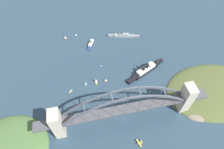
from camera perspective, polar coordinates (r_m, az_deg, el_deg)
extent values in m
plane|color=#283D4C|center=(298.38, 3.40, -12.98)|extent=(1400.00, 1400.00, 0.00)
cube|color=#BCB29E|center=(274.28, -15.91, -13.87)|extent=(13.83, 19.09, 55.65)
cube|color=#BCB29E|center=(302.18, 20.98, -6.52)|extent=(13.83, 19.09, 55.65)
cube|color=#47474C|center=(270.72, 3.71, -10.26)|extent=(170.95, 14.69, 2.40)
cube|color=#47474C|center=(275.67, -20.00, -14.10)|extent=(24.00, 14.69, 2.40)
cube|color=#47474C|center=(308.81, 24.19, -5.44)|extent=(24.00, 14.69, 2.40)
cube|color=#4C515B|center=(260.40, -13.61, -13.90)|extent=(19.80, 1.80, 16.92)
cube|color=#4C515B|center=(247.01, -10.04, -12.08)|extent=(19.49, 1.80, 13.94)
cube|color=#4C515B|center=(237.75, -6.08, -10.36)|extent=(19.10, 1.80, 10.94)
cube|color=#4C515B|center=(232.70, -1.84, -8.86)|extent=(18.62, 1.80, 7.90)
cube|color=#4C515B|center=(231.88, 2.49, -7.64)|extent=(18.07, 1.80, 4.79)
cube|color=#4C515B|center=(235.19, 6.73, -6.79)|extent=(18.07, 1.80, 4.79)
cube|color=#4C515B|center=(242.47, 10.70, -6.33)|extent=(18.62, 1.80, 7.90)
cube|color=#4C515B|center=(253.50, 14.27, -6.26)|extent=(19.10, 1.80, 10.94)
cube|color=#4C515B|center=(268.05, 17.36, -6.53)|extent=(19.49, 1.80, 13.94)
cube|color=#4C515B|center=(285.90, 19.96, -7.09)|extent=(19.80, 1.80, 16.92)
cube|color=#4C515B|center=(266.30, -13.81, -11.33)|extent=(19.80, 1.80, 16.92)
cube|color=#4C515B|center=(253.23, -10.37, -9.42)|extent=(19.49, 1.80, 13.94)
cube|color=#4C515B|center=(244.20, -6.55, -7.66)|extent=(19.10, 1.80, 10.94)
cube|color=#4C515B|center=(239.28, -2.46, -6.14)|extent=(18.62, 1.80, 7.90)
cube|color=#4C515B|center=(238.48, 1.72, -4.96)|extent=(18.07, 1.80, 4.79)
cube|color=#4C515B|center=(241.71, 5.84, -4.17)|extent=(18.07, 1.80, 4.79)
cube|color=#4C515B|center=(248.80, 9.72, -3.81)|extent=(18.62, 1.80, 7.90)
cube|color=#4C515B|center=(259.56, 13.23, -3.85)|extent=(19.10, 1.80, 10.94)
cube|color=#4C515B|center=(273.78, 16.30, -4.25)|extent=(19.49, 1.80, 13.94)
cube|color=#4C515B|center=(291.28, 18.90, -4.94)|extent=(19.80, 1.80, 16.92)
cube|color=#4C515B|center=(271.03, -15.31, -13.52)|extent=(1.40, 13.22, 1.40)
cube|color=#4C515B|center=(244.61, -8.31, -9.80)|extent=(1.40, 13.22, 1.40)
cube|color=#4C515B|center=(234.65, -0.03, -6.79)|extent=(1.40, 13.22, 1.40)
cube|color=#4C515B|center=(241.16, 8.29, -5.16)|extent=(1.40, 13.22, 1.40)
cube|color=#4C515B|center=(262.91, 15.36, -5.12)|extent=(1.40, 13.22, 1.40)
cube|color=#4C515B|center=(298.23, 20.57, -6.37)|extent=(1.40, 13.22, 1.40)
cylinder|color=#4C515B|center=(258.76, -11.65, -13.56)|extent=(0.56, 0.56, 13.24)
cylinder|color=#4C515B|center=(264.70, -11.91, -10.98)|extent=(0.56, 0.56, 13.24)
cylinder|color=#4C515B|center=(252.42, -7.80, -12.40)|extent=(0.56, 0.56, 24.47)
cylinder|color=#4C515B|center=(258.50, -8.19, -9.80)|extent=(0.56, 0.56, 24.47)
cylinder|color=#4C515B|center=(248.76, -3.78, -11.30)|extent=(0.56, 0.56, 32.49)
cylinder|color=#4C515B|center=(254.93, -4.30, -8.69)|extent=(0.56, 0.56, 32.49)
cylinder|color=#4C515B|center=(247.82, 0.31, -10.28)|extent=(0.56, 0.56, 37.30)
cylinder|color=#4C515B|center=(254.01, -0.35, -7.69)|extent=(0.56, 0.56, 37.30)
cylinder|color=#4C515B|center=(249.59, 4.35, -9.39)|extent=(0.56, 0.56, 38.91)
cylinder|color=#4C515B|center=(255.74, 3.58, -6.85)|extent=(0.56, 0.56, 38.91)
cylinder|color=#4C515B|center=(253.99, 8.25, -8.65)|extent=(0.56, 0.56, 37.30)
cylinder|color=#4C515B|center=(260.04, 7.38, -6.17)|extent=(0.56, 0.56, 37.30)
cylinder|color=#4C515B|center=(260.91, 11.93, -8.07)|extent=(0.56, 0.56, 32.49)
cylinder|color=#4C515B|center=(266.80, 10.98, -5.68)|extent=(0.56, 0.56, 32.49)
cylinder|color=#4C515B|center=(270.19, 15.33, -7.67)|extent=(0.56, 0.56, 24.47)
cylinder|color=#4C515B|center=(275.88, 14.32, -5.37)|extent=(0.56, 0.56, 24.47)
cylinder|color=#4C515B|center=(281.68, 18.40, -7.44)|extent=(0.56, 0.56, 13.24)
cylinder|color=#4C515B|center=(287.14, 17.36, -5.24)|extent=(0.56, 0.56, 13.24)
ellipsoid|color=#4C562D|center=(363.79, 27.78, -4.29)|extent=(160.77, 112.68, 17.31)
ellipsoid|color=#756B5B|center=(334.13, 25.25, -9.88)|extent=(56.27, 33.80, 9.52)
cube|color=black|center=(349.11, 9.90, 1.09)|extent=(50.70, 32.28, 5.09)
cube|color=black|center=(367.68, 13.66, 3.61)|extent=(17.97, 13.00, 5.09)
cube|color=black|center=(332.94, 5.76, -1.69)|extent=(18.52, 14.13, 5.09)
cube|color=white|center=(344.98, 10.03, 1.65)|extent=(38.52, 25.24, 5.69)
cube|color=white|center=(347.23, 11.35, 2.93)|extent=(11.26, 11.37, 3.20)
cylinder|color=black|center=(340.53, 10.42, 2.57)|extent=(5.15, 5.15, 8.74)
cylinder|color=black|center=(336.04, 9.39, 1.89)|extent=(5.15, 5.15, 8.74)
cylinder|color=tan|center=(360.97, 13.66, 4.25)|extent=(0.50, 0.50, 10.00)
cube|color=gray|center=(410.35, 3.50, 11.39)|extent=(39.39, 16.10, 4.49)
cube|color=gray|center=(412.02, 7.19, 11.23)|extent=(13.32, 6.11, 4.49)
cube|color=gray|center=(410.33, -0.20, 11.49)|extent=(13.47, 6.68, 4.49)
cube|color=gray|center=(407.71, 3.53, 11.81)|extent=(20.19, 9.96, 3.61)
cylinder|color=gray|center=(409.15, 6.08, 11.64)|extent=(4.60, 4.60, 2.20)
cylinder|color=gray|center=(407.97, 0.97, 11.82)|extent=(4.60, 4.60, 2.20)
cylinder|color=gray|center=(403.33, 3.58, 12.55)|extent=(0.60, 0.60, 10.00)
cylinder|color=#4C4C51|center=(405.01, 3.00, 12.26)|extent=(3.61, 3.61, 4.40)
cube|color=navy|center=(395.31, -6.19, 9.03)|extent=(15.86, 22.29, 2.54)
cube|color=navy|center=(405.07, -5.57, 10.38)|extent=(7.65, 8.59, 2.54)
cube|color=navy|center=(385.82, -6.83, 7.61)|extent=(8.55, 9.04, 2.54)
cube|color=beige|center=(393.28, -6.23, 9.34)|extent=(14.11, 20.22, 3.43)
cylinder|color=black|center=(391.31, -6.26, 9.66)|extent=(2.87, 2.87, 2.40)
cylinder|color=#B7B7B2|center=(286.36, 8.31, -19.78)|extent=(5.70, 2.59, 0.90)
cylinder|color=#B7B7B2|center=(286.97, 7.94, -19.29)|extent=(5.70, 2.59, 0.90)
cylinder|color=maroon|center=(285.46, 8.34, -19.72)|extent=(0.14, 0.14, 1.01)
cylinder|color=maroon|center=(286.07, 7.96, -19.23)|extent=(0.14, 0.14, 1.01)
ellipsoid|color=gold|center=(284.71, 8.17, -19.40)|extent=(8.24, 3.68, 1.23)
cylinder|color=maroon|center=(283.73, 7.52, -19.79)|extent=(1.12, 1.36, 1.17)
cube|color=gold|center=(283.94, 8.01, -19.48)|extent=(5.14, 11.54, 0.20)
cube|color=gold|center=(285.59, 8.80, -19.02)|extent=(2.38, 4.52, 0.12)
cube|color=maroon|center=(284.43, 8.83, -18.94)|extent=(1.08, 0.45, 1.50)
cube|color=gold|center=(333.41, -1.83, -1.87)|extent=(3.88, 2.50, 0.76)
cube|color=gold|center=(334.06, -1.47, -1.70)|extent=(1.35, 1.00, 0.76)
cube|color=gold|center=(332.78, -2.19, -2.03)|extent=(1.39, 1.12, 0.76)
cylinder|color=tan|center=(330.81, -1.80, -1.51)|extent=(0.16, 0.16, 5.87)
cone|color=silver|center=(330.77, -1.96, -1.61)|extent=(4.16, 4.16, 4.69)
cube|color=black|center=(416.46, -13.71, 10.19)|extent=(4.57, 4.43, 0.76)
cube|color=black|center=(415.07, -14.00, 9.94)|extent=(1.67, 1.63, 0.76)
cube|color=black|center=(417.86, -13.43, 10.42)|extent=(1.78, 1.75, 0.76)
cylinder|color=tan|center=(413.64, -13.86, 10.57)|extent=(0.16, 0.16, 7.43)
cone|color=white|center=(414.49, -13.72, 10.64)|extent=(5.85, 5.85, 5.94)
cube|color=#234C8C|center=(353.44, -3.18, 2.40)|extent=(4.64, 3.03, 1.18)
cube|color=#234C8C|center=(353.07, -2.72, 2.36)|extent=(1.67, 1.36, 1.18)
cube|color=#234C8C|center=(353.83, -3.64, 2.44)|extent=(1.73, 1.53, 1.18)
cube|color=beige|center=(352.58, -3.28, 2.54)|extent=(2.49, 2.00, 1.25)
cube|color=gold|center=(332.19, -4.71, -2.37)|extent=(2.86, 5.87, 0.86)
cube|color=gold|center=(330.02, -4.55, -2.89)|extent=(1.24, 1.98, 0.86)
cube|color=gold|center=(334.39, -4.87, -1.86)|extent=(1.46, 1.99, 0.86)
cylinder|color=tan|center=(327.58, -4.75, -1.89)|extent=(0.16, 0.16, 9.82)
cone|color=silver|center=(328.95, -4.82, -1.72)|extent=(5.61, 5.61, 7.86)
cube|color=#2D6B3D|center=(331.37, -7.91, -3.06)|extent=(3.87, 3.74, 0.86)
cube|color=#2D6B3D|center=(330.43, -8.18, -3.35)|extent=(1.42, 1.39, 0.86)
cube|color=#2D6B3D|center=(332.33, -7.63, -2.77)|extent=(1.52, 1.50, 0.86)
cylinder|color=tan|center=(328.15, -8.02, -2.72)|extent=(0.16, 0.16, 6.75)
cone|color=white|center=(328.85, -7.89, -2.62)|extent=(4.85, 4.85, 5.40)
cube|color=#2D6B3D|center=(420.19, -10.62, 11.31)|extent=(1.96, 3.85, 0.79)
cube|color=#2D6B3D|center=(422.09, -10.63, 11.53)|extent=(0.85, 1.30, 0.79)
cube|color=#2D6B3D|center=(418.29, -10.61, 11.09)|extent=(1.00, 1.31, 0.79)
cylinder|color=tan|center=(418.38, -10.69, 11.67)|extent=(0.16, 0.16, 5.60)
cone|color=silver|center=(417.72, -10.68, 11.54)|extent=(3.67, 3.67, 4.48)
cube|color=gold|center=(328.35, -12.13, -4.87)|extent=(4.54, 4.34, 0.90)
cube|color=gold|center=(329.32, -11.77, -4.51)|extent=(1.76, 1.71, 0.90)
cube|color=gold|center=(327.40, -12.49, -5.23)|extent=(1.88, 1.85, 0.90)
cube|color=beige|center=(327.24, -12.23, -4.83)|extent=(2.60, 2.54, 1.35)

